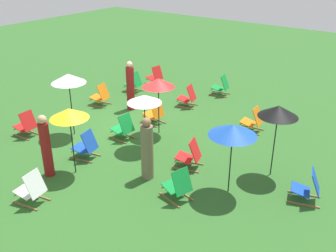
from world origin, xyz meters
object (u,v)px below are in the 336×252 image
(deckchair_5, at_px, (31,189))
(deckchair_11, at_px, (155,76))
(deckchair_9, at_px, (134,83))
(deckchair_12, at_px, (253,121))
(deckchair_2, at_px, (123,128))
(deckchair_4, at_px, (308,187))
(deckchair_13, at_px, (221,86))
(umbrella_4, at_px, (68,78))
(umbrella_0, at_px, (278,111))
(person_2, at_px, (147,150))
(deckchair_7, at_px, (26,125))
(deckchair_10, at_px, (101,96))
(umbrella_5, at_px, (144,99))
(deckchair_1, at_px, (188,97))
(person_1, at_px, (130,87))
(umbrella_3, at_px, (69,114))
(umbrella_1, at_px, (158,83))
(umbrella_2, at_px, (233,130))
(deckchair_0, at_px, (190,155))
(deckchair_6, at_px, (154,113))
(deckchair_15, at_px, (86,146))
(deckchair_8, at_px, (178,185))
(person_0, at_px, (46,147))

(deckchair_5, xyz_separation_m, deckchair_11, (-8.41, -2.96, 0.00))
(deckchair_5, height_order, deckchair_9, same)
(deckchair_12, bearing_deg, deckchair_9, -100.73)
(deckchair_2, distance_m, deckchair_4, 5.70)
(deckchair_13, relative_size, umbrella_4, 0.41)
(deckchair_11, height_order, umbrella_0, umbrella_0)
(person_2, bearing_deg, deckchair_7, -102.87)
(person_2, bearing_deg, deckchair_9, -153.40)
(deckchair_7, distance_m, deckchair_10, 3.25)
(umbrella_5, bearing_deg, deckchair_1, -166.80)
(umbrella_4, height_order, person_1, umbrella_4)
(deckchair_4, distance_m, umbrella_5, 4.93)
(deckchair_7, bearing_deg, deckchair_10, 176.22)
(deckchair_7, distance_m, umbrella_3, 3.27)
(deckchair_10, bearing_deg, umbrella_1, 69.79)
(deckchair_7, distance_m, umbrella_2, 6.86)
(deckchair_1, distance_m, umbrella_0, 5.39)
(umbrella_2, height_order, umbrella_4, umbrella_4)
(deckchair_1, relative_size, deckchair_9, 1.02)
(deckchair_12, distance_m, umbrella_5, 3.79)
(umbrella_0, relative_size, umbrella_5, 1.18)
(umbrella_1, bearing_deg, umbrella_0, 86.51)
(deckchair_7, bearing_deg, deckchair_0, 102.01)
(deckchair_13, bearing_deg, person_1, -40.52)
(deckchair_1, bearing_deg, deckchair_2, -14.48)
(deckchair_6, distance_m, deckchair_13, 3.78)
(deckchair_6, xyz_separation_m, umbrella_4, (2.21, -1.54, 1.50))
(deckchair_4, bearing_deg, umbrella_1, -116.03)
(deckchair_4, distance_m, umbrella_0, 1.94)
(deckchair_10, bearing_deg, deckchair_6, 78.22)
(deckchair_7, bearing_deg, deckchair_15, 89.70)
(deckchair_12, xyz_separation_m, person_2, (4.20, -0.97, 0.44))
(deckchair_15, distance_m, umbrella_4, 2.25)
(deckchair_7, bearing_deg, umbrella_3, 75.23)
(deckchair_13, relative_size, umbrella_3, 0.45)
(umbrella_2, bearing_deg, deckchair_2, -98.50)
(deckchair_11, xyz_separation_m, umbrella_0, (3.90, 6.97, 1.44))
(deckchair_0, height_order, deckchair_12, same)
(deckchair_2, bearing_deg, deckchair_8, 66.05)
(person_2, bearing_deg, umbrella_1, -166.11)
(umbrella_0, distance_m, umbrella_1, 3.94)
(deckchair_15, relative_size, umbrella_5, 0.51)
(deckchair_8, xyz_separation_m, umbrella_1, (-2.59, -2.58, 1.32))
(deckchair_0, bearing_deg, deckchair_8, 6.92)
(deckchair_13, bearing_deg, deckchair_5, -9.96)
(deckchair_4, bearing_deg, umbrella_0, -134.12)
(deckchair_0, relative_size, umbrella_3, 0.47)
(deckchair_15, bearing_deg, umbrella_0, 104.24)
(deckchair_10, distance_m, person_0, 5.00)
(deckchair_1, height_order, deckchair_7, same)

